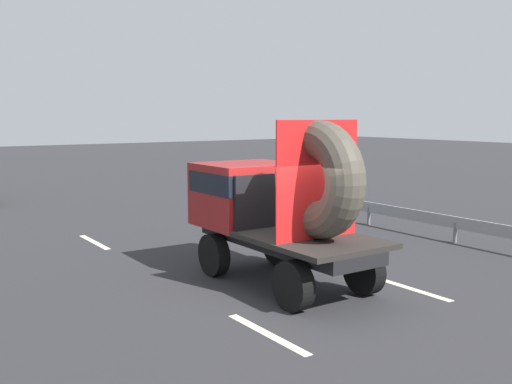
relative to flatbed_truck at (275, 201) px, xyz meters
The scene contains 7 objects.
ground_plane 1.98m from the flatbed_truck, 97.62° to the right, with size 120.00×120.00×0.00m, color #28282B.
flatbed_truck is the anchor object (origin of this frame).
guardrail 6.47m from the flatbed_truck, 16.37° to the left, with size 0.10×12.86×0.71m.
lane_dash_left_near 3.45m from the flatbed_truck, 128.10° to the right, with size 2.07×0.16×0.01m, color beige.
lane_dash_left_far 6.21m from the flatbed_truck, 108.15° to the left, with size 2.09×0.16×0.01m, color beige.
lane_dash_right_near 3.12m from the flatbed_truck, 44.94° to the right, with size 2.23×0.16×0.01m, color beige.
lane_dash_right_far 6.33m from the flatbed_truck, 72.23° to the left, with size 2.10×0.16×0.01m, color beige.
Camera 1 is at (-6.82, -8.52, 3.39)m, focal length 41.21 mm.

